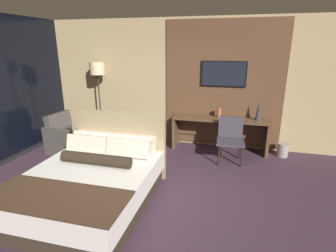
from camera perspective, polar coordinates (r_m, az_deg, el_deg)
ground_plane at (r=4.11m, az=-6.61°, el=-15.55°), size 16.00×16.00×0.00m
wall_back_tv_panel at (r=5.98m, az=3.26°, el=9.23°), size 7.20×0.09×2.80m
bed at (r=4.06m, az=-16.19°, el=-11.42°), size 1.72×2.10×1.15m
desk at (r=5.80m, az=11.21°, el=-0.37°), size 2.02×0.49×0.73m
tv at (r=5.77m, az=12.00°, el=11.04°), size 0.95×0.04×0.54m
desk_chair at (r=5.31m, az=13.43°, el=-2.09°), size 0.55×0.55×0.87m
armchair_by_window at (r=6.14m, az=-20.23°, el=-2.40°), size 0.92×0.94×0.82m
floor_lamp at (r=6.32m, az=-15.06°, el=10.66°), size 0.34×0.34×1.86m
vase_tall at (r=5.71m, az=19.11°, el=3.28°), size 0.12×0.12×0.43m
vase_short at (r=5.75m, az=11.06°, el=2.85°), size 0.09×0.09×0.20m
book at (r=5.72m, az=15.08°, el=1.61°), size 0.24×0.19×0.03m
waste_bin at (r=5.96m, az=23.68°, el=-4.79°), size 0.22×0.22×0.28m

